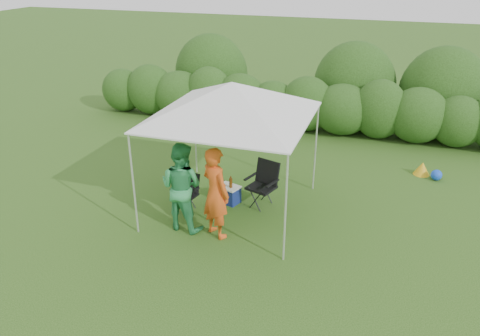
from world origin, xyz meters
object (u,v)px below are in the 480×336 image
(canopy, at_px, (232,100))
(man, at_px, (216,193))
(cooler, at_px, (229,194))
(chair_left, at_px, (187,190))
(woman, at_px, (182,187))
(chair_right, at_px, (264,181))

(canopy, bearing_deg, man, -88.27)
(man, xyz_separation_m, cooler, (-0.21, 1.33, -0.73))
(chair_left, distance_m, woman, 0.86)
(canopy, relative_size, woman, 1.68)
(man, bearing_deg, chair_right, -79.32)
(chair_left, bearing_deg, woman, -61.55)
(canopy, bearing_deg, chair_left, -160.32)
(man, bearing_deg, chair_left, -7.33)
(canopy, bearing_deg, chair_right, 35.33)
(woman, bearing_deg, chair_left, -64.71)
(man, relative_size, cooler, 3.32)
(man, bearing_deg, woman, 26.74)
(canopy, xyz_separation_m, cooler, (-0.18, 0.25, -2.26))
(woman, bearing_deg, man, -176.08)
(canopy, xyz_separation_m, woman, (-0.71, -1.03, -1.54))
(chair_left, bearing_deg, canopy, 30.81)
(chair_left, height_order, cooler, chair_left)
(chair_right, xyz_separation_m, man, (-0.55, -1.50, 0.36))
(chair_right, height_order, chair_left, chair_right)
(canopy, relative_size, chair_right, 3.08)
(woman, distance_m, cooler, 1.56)
(canopy, distance_m, chair_right, 2.02)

